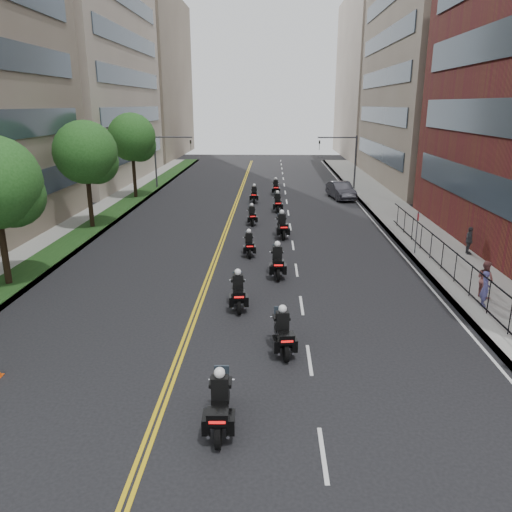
{
  "coord_description": "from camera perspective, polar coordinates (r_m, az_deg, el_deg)",
  "views": [
    {
      "loc": [
        1.81,
        -10.88,
        8.68
      ],
      "look_at": [
        1.07,
        12.3,
        1.6
      ],
      "focal_mm": 35.0,
      "sensor_mm": 36.0,
      "label": 1
    }
  ],
  "objects": [
    {
      "name": "street_trees",
      "position": [
        32.36,
        -21.91,
        9.47
      ],
      "size": [
        4.4,
        38.4,
        7.98
      ],
      "color": "black",
      "rests_on": "ground"
    },
    {
      "name": "parked_sedan",
      "position": [
        48.61,
        9.69,
        7.4
      ],
      "size": [
        2.52,
        5.12,
        1.61
      ],
      "primitive_type": "imported",
      "rotation": [
        0.0,
        0.0,
        0.17
      ],
      "color": "black",
      "rests_on": "ground"
    },
    {
      "name": "building_right_tan",
      "position": [
        62.4,
        21.8,
        21.66
      ],
      "size": [
        15.11,
        28.0,
        30.0
      ],
      "color": "#776757",
      "rests_on": "ground"
    },
    {
      "name": "motorcycle_0",
      "position": [
        14.36,
        -4.15,
        -16.73
      ],
      "size": [
        0.58,
        2.47,
        1.82
      ],
      "rotation": [
        0.0,
        0.0,
        0.03
      ],
      "color": "black",
      "rests_on": "ground"
    },
    {
      "name": "motorcycle_5",
      "position": [
        33.84,
        2.99,
        3.37
      ],
      "size": [
        0.72,
        2.54,
        1.88
      ],
      "rotation": [
        0.0,
        0.0,
        0.11
      ],
      "color": "black",
      "rests_on": "ground"
    },
    {
      "name": "traffic_signal_left",
      "position": [
        54.32,
        -10.45,
        11.42
      ],
      "size": [
        4.09,
        0.2,
        5.6
      ],
      "color": "#3F3F44",
      "rests_on": "ground"
    },
    {
      "name": "building_right_far",
      "position": [
        91.14,
        15.15,
        19.13
      ],
      "size": [
        15.0,
        28.0,
        26.0
      ],
      "primitive_type": "cube",
      "color": "gray",
      "rests_on": "ground"
    },
    {
      "name": "motorcycle_1",
      "position": [
        18.32,
        3.09,
        -8.88
      ],
      "size": [
        0.72,
        2.4,
        1.77
      ],
      "rotation": [
        0.0,
        0.0,
        0.13
      ],
      "color": "black",
      "rests_on": "ground"
    },
    {
      "name": "sidewalk_left",
      "position": [
        39.4,
        -18.78,
        3.43
      ],
      "size": [
        4.0,
        90.0,
        0.15
      ],
      "primitive_type": "cube",
      "color": "gray",
      "rests_on": "ground"
    },
    {
      "name": "grass_strip",
      "position": [
        39.11,
        -17.69,
        3.58
      ],
      "size": [
        2.0,
        90.0,
        0.04
      ],
      "primitive_type": "cube",
      "color": "#153613",
      "rests_on": "sidewalk_left"
    },
    {
      "name": "iron_fence",
      "position": [
        25.86,
        22.56,
        -1.88
      ],
      "size": [
        0.05,
        28.0,
        1.5
      ],
      "color": "black",
      "rests_on": "sidewalk_right"
    },
    {
      "name": "pedestrian_b",
      "position": [
        25.16,
        24.72,
        -2.4
      ],
      "size": [
        0.89,
        1.01,
        1.72
      ],
      "primitive_type": "imported",
      "rotation": [
        0.0,
        0.0,
        1.91
      ],
      "color": "#965452",
      "rests_on": "sidewalk_right"
    },
    {
      "name": "motorcycle_7",
      "position": [
        42.19,
        2.47,
        6.04
      ],
      "size": [
        0.59,
        2.39,
        1.76
      ],
      "rotation": [
        0.0,
        0.0,
        0.06
      ],
      "color": "black",
      "rests_on": "ground"
    },
    {
      "name": "traffic_signal_right",
      "position": [
        53.68,
        10.3,
        11.37
      ],
      "size": [
        4.09,
        0.2,
        5.6
      ],
      "color": "#3F3F44",
      "rests_on": "ground"
    },
    {
      "name": "motorcycle_2",
      "position": [
        22.09,
        -2.05,
        -4.23
      ],
      "size": [
        0.68,
        2.4,
        1.77
      ],
      "rotation": [
        0.0,
        0.0,
        0.11
      ],
      "color": "black",
      "rests_on": "ground"
    },
    {
      "name": "motorcycle_6",
      "position": [
        37.58,
        -0.47,
        4.59
      ],
      "size": [
        0.63,
        2.15,
        1.59
      ],
      "rotation": [
        0.0,
        0.0,
        0.12
      ],
      "color": "black",
      "rests_on": "ground"
    },
    {
      "name": "building_left_mid",
      "position": [
        64.05,
        -21.86,
        23.31
      ],
      "size": [
        16.11,
        28.0,
        34.0
      ],
      "color": "gray",
      "rests_on": "ground"
    },
    {
      "name": "building_left_far",
      "position": [
        92.12,
        -13.94,
        19.18
      ],
      "size": [
        16.0,
        28.0,
        26.0
      ],
      "primitive_type": "cube",
      "color": "#776757",
      "rests_on": "ground"
    },
    {
      "name": "pedestrian_c",
      "position": [
        32.01,
        23.19,
        1.63
      ],
      "size": [
        0.47,
        0.99,
        1.65
      ],
      "primitive_type": "imported",
      "rotation": [
        0.0,
        0.0,
        1.5
      ],
      "color": "#3B3D42",
      "rests_on": "sidewalk_right"
    },
    {
      "name": "motorcycle_3",
      "position": [
        26.1,
        2.46,
        -0.77
      ],
      "size": [
        0.59,
        2.53,
        1.87
      ],
      "rotation": [
        0.0,
        0.0,
        0.04
      ],
      "color": "black",
      "rests_on": "ground"
    },
    {
      "name": "motorcycle_8",
      "position": [
        46.2,
        -0.21,
        6.98
      ],
      "size": [
        0.53,
        2.3,
        1.7
      ],
      "rotation": [
        0.0,
        0.0,
        0.01
      ],
      "color": "black",
      "rests_on": "ground"
    },
    {
      "name": "motorcycle_9",
      "position": [
        50.28,
        2.27,
        7.79
      ],
      "size": [
        0.54,
        2.32,
        1.72
      ],
      "rotation": [
        0.0,
        0.0,
        0.03
      ],
      "color": "black",
      "rests_on": "ground"
    },
    {
      "name": "motorcycle_4",
      "position": [
        29.76,
        -0.8,
        1.26
      ],
      "size": [
        0.6,
        2.15,
        1.59
      ],
      "rotation": [
        0.0,
        0.0,
        0.1
      ],
      "color": "black",
      "rests_on": "ground"
    },
    {
      "name": "sidewalk_right",
      "position": [
        38.28,
        17.24,
        3.2
      ],
      "size": [
        4.0,
        90.0,
        0.15
      ],
      "primitive_type": "cube",
      "color": "gray",
      "rests_on": "ground"
    },
    {
      "name": "ground",
      "position": [
        14.04,
        -6.42,
        -21.35
      ],
      "size": [
        160.0,
        160.0,
        0.0
      ],
      "primitive_type": "plane",
      "color": "black",
      "rests_on": "ground"
    },
    {
      "name": "pedestrian_a",
      "position": [
        24.07,
        24.72,
        -3.4
      ],
      "size": [
        0.47,
        0.63,
        1.6
      ],
      "primitive_type": "imported",
      "rotation": [
        0.0,
        0.0,
        1.41
      ],
      "color": "#4E4C8C",
      "rests_on": "sidewalk_right"
    }
  ]
}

